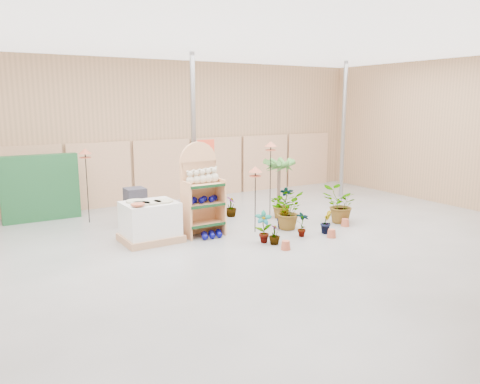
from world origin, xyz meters
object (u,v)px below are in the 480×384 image
object	(u,v)px
display_shelf	(200,193)
pallet_stack	(150,222)
bird_table_front	(255,171)
potted_plant_2	(287,211)

from	to	relation	value
display_shelf	pallet_stack	bearing A→B (deg)	175.81
display_shelf	pallet_stack	distance (m)	1.39
display_shelf	bird_table_front	distance (m)	1.43
bird_table_front	display_shelf	bearing A→B (deg)	158.31
potted_plant_2	display_shelf	bearing A→B (deg)	162.48
bird_table_front	potted_plant_2	world-z (taller)	bird_table_front
display_shelf	pallet_stack	world-z (taller)	display_shelf
pallet_stack	potted_plant_2	world-z (taller)	pallet_stack
pallet_stack	bird_table_front	bearing A→B (deg)	-14.49
display_shelf	bird_table_front	bearing A→B (deg)	-23.01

